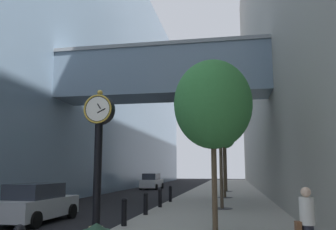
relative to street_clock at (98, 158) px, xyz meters
name	(u,v)px	position (x,y,z in m)	size (l,w,h in m)	color
ground_plane	(182,196)	(-0.58, 20.66, -2.49)	(110.00, 110.00, 0.00)	black
sidewalk_right	(223,193)	(2.79, 23.66, -2.42)	(6.74, 80.00, 0.14)	#9E998E
building_block_left	(75,59)	(-12.25, 23.58, 11.14)	(23.31, 80.00, 27.35)	#758EA8
street_clock	(98,158)	(0.00, 0.00, 0.00)	(0.84, 0.55, 4.29)	black
bollard_third	(124,211)	(-0.31, 3.52, -1.82)	(0.22, 0.22, 1.03)	black
bollard_fourth	(146,203)	(-0.31, 6.79, -1.82)	(0.22, 0.22, 1.03)	black
bollard_fifth	(160,197)	(-0.31, 10.06, -1.82)	(0.22, 0.22, 1.03)	black
bollard_sixth	(170,193)	(-0.31, 13.33, -1.82)	(0.22, 0.22, 1.03)	black
street_tree_near	(213,105)	(3.07, 2.51, 1.88)	(2.65, 2.65, 5.77)	#333335
street_tree_mid_near	(220,108)	(3.07, 9.96, 3.05)	(2.84, 2.84, 7.06)	#333335
street_tree_mid_far	(223,129)	(3.07, 17.41, 2.77)	(2.25, 2.25, 6.45)	#333335
street_tree_far	(225,137)	(3.07, 24.85, 2.78)	(1.97, 1.97, 6.33)	#333335
pedestrian_walking	(307,221)	(5.33, -0.38, -1.49)	(0.48, 0.38, 1.64)	#23232D
car_white_near	(152,182)	(-5.30, 29.56, -1.65)	(2.02, 4.34, 1.75)	silver
car_silver_mid	(37,203)	(-4.47, 4.57, -1.71)	(2.04, 4.23, 1.61)	#B7BABF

